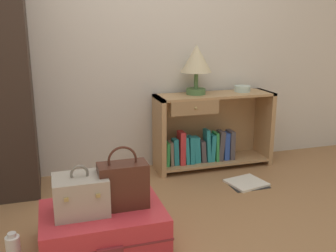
{
  "coord_description": "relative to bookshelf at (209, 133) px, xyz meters",
  "views": [
    {
      "loc": [
        -0.69,
        -1.89,
        1.3
      ],
      "look_at": [
        0.14,
        0.79,
        0.55
      ],
      "focal_mm": 41.82,
      "sensor_mm": 36.0,
      "label": 1
    }
  ],
  "objects": [
    {
      "name": "back_wall",
      "position": [
        -0.68,
        0.23,
        0.98
      ],
      "size": [
        6.4,
        0.1,
        2.6
      ],
      "primitive_type": "cube",
      "color": "beige",
      "rests_on": "ground_plane"
    },
    {
      "name": "bookshelf",
      "position": [
        0.0,
        0.0,
        0.0
      ],
      "size": [
        1.07,
        0.33,
        0.68
      ],
      "color": "tan",
      "rests_on": "ground_plane"
    },
    {
      "name": "table_lamp",
      "position": [
        -0.13,
        0.02,
        0.65
      ],
      "size": [
        0.27,
        0.27,
        0.43
      ],
      "color": "#4C7542",
      "rests_on": "bookshelf"
    },
    {
      "name": "bowl",
      "position": [
        0.32,
        0.01,
        0.39
      ],
      "size": [
        0.15,
        0.15,
        0.05
      ],
      "primitive_type": "cylinder",
      "color": "silver",
      "rests_on": "bookshelf"
    },
    {
      "name": "suitcase_large",
      "position": [
        -1.12,
        -1.05,
        -0.2
      ],
      "size": [
        0.73,
        0.53,
        0.23
      ],
      "color": "#D1333D",
      "rests_on": "ground_plane"
    },
    {
      "name": "train_case",
      "position": [
        -1.24,
        -1.05,
        0.03
      ],
      "size": [
        0.31,
        0.25,
        0.29
      ],
      "color": "#A89E8E",
      "rests_on": "suitcase_large"
    },
    {
      "name": "handbag",
      "position": [
        -0.99,
        -1.04,
        0.05
      ],
      "size": [
        0.29,
        0.15,
        0.38
      ],
      "color": "#472319",
      "rests_on": "suitcase_large"
    },
    {
      "name": "bottle",
      "position": [
        -1.63,
        -1.06,
        -0.24
      ],
      "size": [
        0.08,
        0.08,
        0.17
      ],
      "color": "white",
      "rests_on": "ground_plane"
    },
    {
      "name": "open_book_on_floor",
      "position": [
        0.14,
        -0.48,
        -0.31
      ],
      "size": [
        0.33,
        0.31,
        0.02
      ],
      "color": "white",
      "rests_on": "ground_plane"
    }
  ]
}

